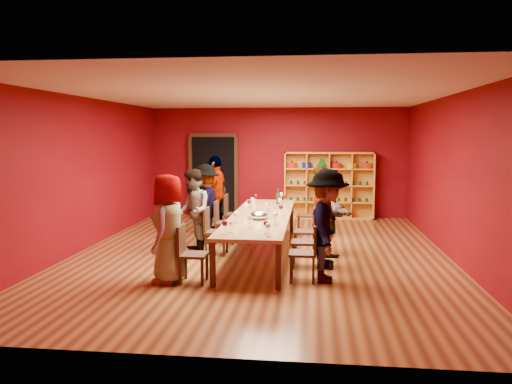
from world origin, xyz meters
The scene contains 44 objects.
room_shell centered at (0.00, 0.00, 1.50)m, with size 7.10×9.10×3.04m.
tasting_table centered at (0.00, 0.00, 0.70)m, with size 1.10×4.50×0.75m.
doorway centered at (-1.80, 4.43, 1.12)m, with size 1.40×0.17×2.30m.
shelving_unit centered at (1.40, 4.32, 0.98)m, with size 2.40×0.40×1.80m.
chair_person_left_0 centered at (-0.91, -1.96, 0.50)m, with size 0.42×0.42×0.89m.
person_left_0 centered at (-1.21, -1.96, 0.83)m, with size 0.82×0.44×1.67m, color #535358.
chair_person_left_2 centered at (-0.91, -0.14, 0.50)m, with size 0.42×0.42×0.89m.
person_left_2 centered at (-1.28, -0.14, 0.81)m, with size 0.79×0.43×1.62m, color silver.
chair_person_left_3 centered at (-0.91, 0.84, 0.50)m, with size 0.42×0.42×0.89m.
person_left_3 centered at (-1.26, 0.84, 0.83)m, with size 1.07×0.44×1.66m, color #C38389.
chair_person_left_4 centered at (-0.91, 1.99, 0.50)m, with size 0.42×0.42×0.89m.
person_left_4 centered at (-1.25, 1.99, 0.89)m, with size 1.04×0.47×1.78m, color silver.
chair_person_right_0 centered at (0.91, -1.67, 0.50)m, with size 0.42×0.42×0.89m.
person_right_0 centered at (1.20, -1.67, 0.87)m, with size 1.12×0.46×1.73m, color #5C8CBE.
chair_person_right_1 centered at (0.91, -0.86, 0.50)m, with size 0.42×0.42×0.89m.
person_right_1 centered at (1.16, -0.86, 0.80)m, with size 0.94×0.43×1.60m, color #131536.
chair_person_right_2 centered at (0.91, 0.08, 0.50)m, with size 0.42×0.42×0.89m.
person_right_2 centered at (1.25, 0.08, 0.83)m, with size 1.53×0.44×1.65m, color #CD898A.
chair_person_right_4 centered at (0.91, 2.00, 0.50)m, with size 0.42×0.42×0.89m.
person_right_4 centered at (1.17, 2.00, 0.78)m, with size 0.57×0.42×1.56m, color silver.
wine_glass_0 centered at (0.38, 0.00, 0.90)m, with size 0.08×0.08×0.20m.
wine_glass_1 centered at (-0.36, -0.76, 0.89)m, with size 0.08×0.08×0.19m.
wine_glass_2 centered at (-0.04, -1.34, 0.91)m, with size 0.09×0.09×0.22m.
wine_glass_3 centered at (0.30, 0.88, 0.91)m, with size 0.09×0.09×0.22m.
wine_glass_4 centered at (0.33, -0.87, 0.88)m, with size 0.07×0.07×0.18m.
wine_glass_5 centered at (-0.31, 0.75, 0.89)m, with size 0.08×0.08×0.20m.
wine_glass_6 centered at (-0.29, -1.71, 0.88)m, with size 0.07×0.07×0.18m.
wine_glass_7 centered at (0.07, 0.43, 0.88)m, with size 0.07×0.07×0.18m.
wine_glass_8 centered at (0.35, -0.97, 0.91)m, with size 0.09×0.09×0.22m.
wine_glass_9 centered at (0.31, -1.97, 0.90)m, with size 0.08×0.08×0.20m.
wine_glass_10 centered at (-0.36, -1.86, 0.90)m, with size 0.08×0.08×0.21m.
wine_glass_11 centered at (-0.33, -0.95, 0.90)m, with size 0.08×0.08×0.20m.
wine_glass_12 centered at (-0.30, 1.74, 0.89)m, with size 0.08×0.08×0.19m.
wine_glass_13 centered at (-0.29, 1.00, 0.90)m, with size 0.08×0.08×0.21m.
wine_glass_14 centered at (0.27, 1.90, 0.91)m, with size 0.09×0.09×0.22m.
wine_glass_15 centered at (0.36, 1.67, 0.89)m, with size 0.08×0.08×0.20m.
wine_glass_16 centered at (-0.30, 0.11, 0.90)m, with size 0.08×0.08×0.21m.
wine_glass_17 centered at (-0.27, -0.10, 0.90)m, with size 0.09×0.09×0.21m.
wine_glass_18 centered at (0.38, -0.01, 0.90)m, with size 0.09×0.09×0.21m.
wine_glass_19 centered at (0.26, -1.76, 0.90)m, with size 0.08×0.08×0.20m.
spittoon_bowl centered at (0.01, -0.50, 0.82)m, with size 0.31×0.31×0.17m, color silver.
carafe_a centered at (-0.16, 0.16, 0.87)m, with size 0.13×0.13×0.27m.
carafe_b centered at (0.14, -0.36, 0.86)m, with size 0.11×0.11×0.26m.
wine_bottle centered at (0.22, 1.54, 0.88)m, with size 0.09×0.09×0.35m.
Camera 1 is at (0.98, -9.28, 2.26)m, focal length 35.00 mm.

